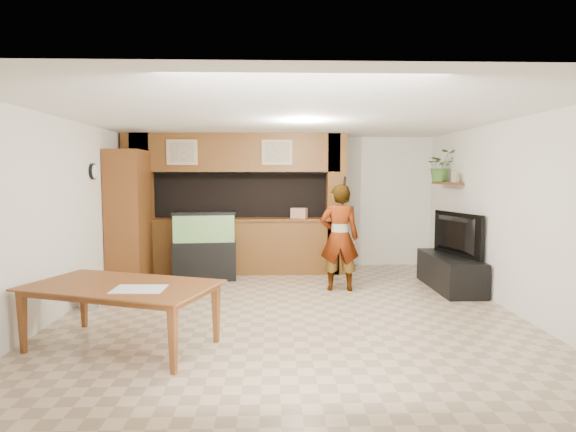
{
  "coord_description": "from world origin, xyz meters",
  "views": [
    {
      "loc": [
        -0.23,
        -6.46,
        1.86
      ],
      "look_at": [
        -0.0,
        0.6,
        1.24
      ],
      "focal_mm": 30.0,
      "sensor_mm": 36.0,
      "label": 1
    }
  ],
  "objects_px": {
    "television": "(451,234)",
    "dining_table": "(120,317)",
    "pantry_cabinet": "(129,216)",
    "aquarium": "(205,247)",
    "person": "(339,238)"
  },
  "relations": [
    {
      "from": "television",
      "to": "dining_table",
      "type": "bearing_deg",
      "value": 105.56
    },
    {
      "from": "pantry_cabinet",
      "to": "dining_table",
      "type": "distance_m",
      "value": 3.46
    },
    {
      "from": "aquarium",
      "to": "television",
      "type": "bearing_deg",
      "value": -16.39
    },
    {
      "from": "television",
      "to": "dining_table",
      "type": "height_order",
      "value": "television"
    },
    {
      "from": "television",
      "to": "pantry_cabinet",
      "type": "bearing_deg",
      "value": 68.51
    },
    {
      "from": "aquarium",
      "to": "person",
      "type": "bearing_deg",
      "value": -25.75
    },
    {
      "from": "aquarium",
      "to": "person",
      "type": "height_order",
      "value": "person"
    },
    {
      "from": "pantry_cabinet",
      "to": "person",
      "type": "distance_m",
      "value": 3.62
    },
    {
      "from": "dining_table",
      "to": "aquarium",
      "type": "bearing_deg",
      "value": 102.06
    },
    {
      "from": "person",
      "to": "aquarium",
      "type": "bearing_deg",
      "value": -15.83
    },
    {
      "from": "aquarium",
      "to": "dining_table",
      "type": "xyz_separation_m",
      "value": [
        -0.42,
        -3.36,
        -0.25
      ]
    },
    {
      "from": "aquarium",
      "to": "dining_table",
      "type": "height_order",
      "value": "aquarium"
    },
    {
      "from": "television",
      "to": "dining_table",
      "type": "xyz_separation_m",
      "value": [
        -4.51,
        -2.58,
        -0.55
      ]
    },
    {
      "from": "person",
      "to": "dining_table",
      "type": "height_order",
      "value": "person"
    },
    {
      "from": "dining_table",
      "to": "pantry_cabinet",
      "type": "bearing_deg",
      "value": 123.78
    }
  ]
}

